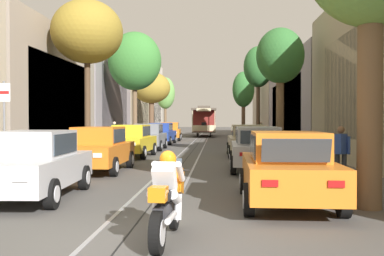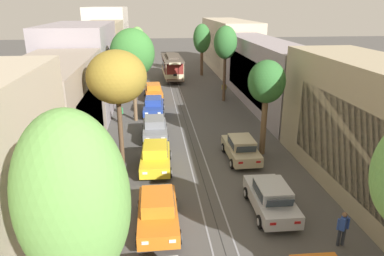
% 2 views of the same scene
% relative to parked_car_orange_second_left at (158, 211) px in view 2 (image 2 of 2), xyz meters
% --- Properties ---
extents(ground_plane, '(160.00, 160.00, 0.00)m').
position_rel_parked_car_orange_second_left_xyz_m(ground_plane, '(2.77, 16.22, -0.80)').
color(ground_plane, '#4C4947').
extents(trolley_track_rails, '(1.14, 71.80, 0.01)m').
position_rel_parked_car_orange_second_left_xyz_m(trolley_track_rails, '(2.77, 20.60, -0.79)').
color(trolley_track_rails, gray).
rests_on(trolley_track_rails, ground).
extents(building_facade_left, '(5.93, 63.50, 9.44)m').
position_rel_parked_car_orange_second_left_xyz_m(building_facade_left, '(-6.53, 22.67, 3.29)').
color(building_facade_left, '#BCAD93').
rests_on(building_facade_left, ground).
extents(building_facade_right, '(5.48, 63.50, 7.54)m').
position_rel_parked_car_orange_second_left_xyz_m(building_facade_right, '(11.85, 22.37, 2.77)').
color(building_facade_right, tan).
rests_on(building_facade_right, ground).
extents(parked_car_orange_second_left, '(2.02, 4.37, 1.58)m').
position_rel_parked_car_orange_second_left_xyz_m(parked_car_orange_second_left, '(0.00, 0.00, 0.00)').
color(parked_car_orange_second_left, orange).
rests_on(parked_car_orange_second_left, ground).
extents(parked_car_yellow_mid_left, '(2.12, 4.41, 1.58)m').
position_rel_parked_car_orange_second_left_xyz_m(parked_car_yellow_mid_left, '(-0.01, 6.30, 0.00)').
color(parked_car_yellow_mid_left, gold).
rests_on(parked_car_yellow_mid_left, ground).
extents(parked_car_grey_fourth_left, '(2.01, 4.36, 1.58)m').
position_rel_parked_car_orange_second_left_xyz_m(parked_car_grey_fourth_left, '(0.02, 11.81, 0.00)').
color(parked_car_grey_fourth_left, slate).
rests_on(parked_car_grey_fourth_left, ground).
extents(parked_car_blue_fifth_left, '(2.13, 4.42, 1.58)m').
position_rel_parked_car_orange_second_left_xyz_m(parked_car_blue_fifth_left, '(0.00, 18.13, 0.00)').
color(parked_car_blue_fifth_left, '#233D93').
rests_on(parked_car_blue_fifth_left, ground).
extents(parked_car_orange_sixth_left, '(2.14, 4.42, 1.58)m').
position_rel_parked_car_orange_second_left_xyz_m(parked_car_orange_sixth_left, '(0.06, 24.23, 0.00)').
color(parked_car_orange_sixth_left, orange).
rests_on(parked_car_orange_sixth_left, ground).
extents(parked_car_silver_second_right, '(2.06, 4.39, 1.58)m').
position_rel_parked_car_orange_second_left_xyz_m(parked_car_silver_second_right, '(5.64, 0.60, 0.00)').
color(parked_car_silver_second_right, '#B7B7BC').
rests_on(parked_car_silver_second_right, ground).
extents(parked_car_beige_mid_right, '(2.02, 4.37, 1.58)m').
position_rel_parked_car_orange_second_left_xyz_m(parked_car_beige_mid_right, '(5.70, 7.00, 0.00)').
color(parked_car_beige_mid_right, '#C1B28E').
rests_on(parked_car_beige_mid_right, ground).
extents(street_tree_kerb_left_near, '(2.73, 2.38, 7.82)m').
position_rel_parked_car_orange_second_left_xyz_m(street_tree_kerb_left_near, '(-2.00, -6.74, 4.64)').
color(street_tree_kerb_left_near, brown).
rests_on(street_tree_kerb_left_near, ground).
extents(street_tree_kerb_left_second, '(3.40, 3.61, 7.56)m').
position_rel_parked_car_orange_second_left_xyz_m(street_tree_kerb_left_second, '(-2.01, 5.76, 5.20)').
color(street_tree_kerb_left_second, '#4C3826').
rests_on(street_tree_kerb_left_second, ground).
extents(street_tree_kerb_left_mid, '(3.77, 3.29, 8.04)m').
position_rel_parked_car_orange_second_left_xyz_m(street_tree_kerb_left_mid, '(-1.63, 16.36, 5.14)').
color(street_tree_kerb_left_mid, brown).
rests_on(street_tree_kerb_left_mid, ground).
extents(street_tree_kerb_left_fourth, '(3.66, 3.12, 6.40)m').
position_rel_parked_car_orange_second_left_xyz_m(street_tree_kerb_left_fourth, '(-2.13, 28.22, 4.02)').
color(street_tree_kerb_left_fourth, brown).
rests_on(street_tree_kerb_left_fourth, ground).
extents(street_tree_kerb_left_far, '(2.26, 1.91, 6.85)m').
position_rel_parked_car_orange_second_left_xyz_m(street_tree_kerb_left_far, '(-1.94, 38.60, 4.12)').
color(street_tree_kerb_left_far, brown).
rests_on(street_tree_kerb_left_far, ground).
extents(street_tree_kerb_right_second, '(2.45, 2.49, 6.54)m').
position_rel_parked_car_orange_second_left_xyz_m(street_tree_kerb_right_second, '(7.42, 7.82, 4.21)').
color(street_tree_kerb_right_second, brown).
rests_on(street_tree_kerb_right_second, ground).
extents(street_tree_kerb_right_mid, '(2.41, 2.29, 7.87)m').
position_rel_parked_car_orange_second_left_xyz_m(street_tree_kerb_right_mid, '(7.58, 22.19, 5.28)').
color(street_tree_kerb_right_mid, brown).
rests_on(street_tree_kerb_right_mid, ground).
extents(street_tree_kerb_right_fourth, '(2.50, 2.27, 7.30)m').
position_rel_parked_car_orange_second_left_xyz_m(street_tree_kerb_right_fourth, '(7.20, 36.81, 4.37)').
color(street_tree_kerb_right_fourth, brown).
rests_on(street_tree_kerb_right_fourth, ground).
extents(cable_car_trolley, '(2.74, 9.16, 3.28)m').
position_rel_parked_car_orange_second_left_xyz_m(cable_car_trolley, '(2.77, 34.93, 0.86)').
color(cable_car_trolley, maroon).
rests_on(cable_car_trolley, ground).
extents(pedestrian_on_left_pavement, '(0.55, 0.41, 1.65)m').
position_rel_parked_car_orange_second_left_xyz_m(pedestrian_on_left_pavement, '(7.84, -2.30, 0.13)').
color(pedestrian_on_left_pavement, '#282D38').
rests_on(pedestrian_on_left_pavement, ground).
extents(pedestrian_on_right_pavement, '(0.55, 0.31, 1.70)m').
position_rel_parked_car_orange_second_left_xyz_m(pedestrian_on_right_pavement, '(-2.94, 15.68, 0.16)').
color(pedestrian_on_right_pavement, '#4C4233').
rests_on(pedestrian_on_right_pavement, ground).
extents(pedestrian_crossing_far, '(0.55, 0.40, 1.66)m').
position_rel_parked_car_orange_second_left_xyz_m(pedestrian_crossing_far, '(7.95, 23.94, 0.14)').
color(pedestrian_crossing_far, slate).
rests_on(pedestrian_crossing_far, ground).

